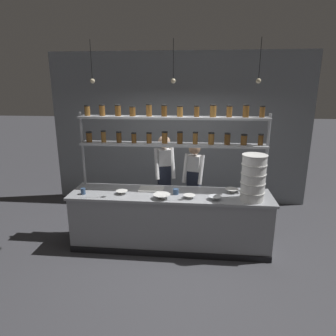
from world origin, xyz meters
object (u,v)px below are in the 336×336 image
object	(u,v)px
cutting_board	(151,189)
prep_bowl_far_left	(162,196)
prep_bowl_center_back	(215,198)
prep_bowl_near_right	(232,191)
prep_bowl_near_left	(122,192)
container_stack	(253,178)
chef_center	(194,181)
serving_cup_by_board	(83,191)
chef_left	(164,175)
serving_cup_front	(176,192)
prep_bowl_center_front	(189,197)
spice_shelf_unit	(172,133)

from	to	relation	value
cutting_board	prep_bowl_far_left	xyz separation A→B (m)	(0.22, -0.37, 0.02)
prep_bowl_center_back	prep_bowl_near_right	distance (m)	0.45
cutting_board	prep_bowl_near_left	xyz separation A→B (m)	(-0.44, -0.22, 0.01)
container_stack	prep_bowl_center_back	world-z (taller)	container_stack
container_stack	prep_bowl_center_back	distance (m)	0.64
chef_center	serving_cup_by_board	xyz separation A→B (m)	(-1.73, -0.85, 0.05)
chef_left	chef_center	size ratio (longest dim) A/B	1.07
chef_left	serving_cup_front	xyz separation A→B (m)	(0.27, -0.73, -0.04)
container_stack	prep_bowl_center_front	size ratio (longest dim) A/B	3.78
container_stack	prep_bowl_near_left	size ratio (longest dim) A/B	3.71
chef_center	prep_bowl_center_front	size ratio (longest dim) A/B	8.71
prep_bowl_near_right	chef_left	bearing A→B (deg)	154.20
chef_center	container_stack	size ratio (longest dim) A/B	2.31
prep_bowl_center_front	prep_bowl_near_right	xyz separation A→B (m)	(0.67, 0.32, 0.00)
spice_shelf_unit	chef_center	distance (m)	1.05
spice_shelf_unit	serving_cup_by_board	xyz separation A→B (m)	(-1.37, -0.50, -0.87)
chef_center	prep_bowl_far_left	size ratio (longest dim) A/B	6.15
cutting_board	serving_cup_front	bearing A→B (deg)	-20.47
cutting_board	prep_bowl_near_left	bearing A→B (deg)	-152.74
spice_shelf_unit	prep_bowl_near_left	xyz separation A→B (m)	(-0.77, -0.42, -0.90)
prep_bowl_near_left	prep_bowl_near_right	xyz separation A→B (m)	(1.74, 0.24, 0.00)
container_stack	prep_bowl_far_left	size ratio (longest dim) A/B	2.67
prep_bowl_near_left	cutting_board	bearing A→B (deg)	27.26
prep_bowl_center_back	serving_cup_by_board	xyz separation A→B (m)	(-2.06, 0.03, 0.02)
prep_bowl_near_right	serving_cup_front	bearing A→B (deg)	-169.20
cutting_board	prep_bowl_center_front	world-z (taller)	prep_bowl_center_front
spice_shelf_unit	chef_center	size ratio (longest dim) A/B	1.91
prep_bowl_far_left	serving_cup_by_board	size ratio (longest dim) A/B	2.69
serving_cup_front	serving_cup_by_board	world-z (taller)	serving_cup_by_board
prep_bowl_center_back	serving_cup_front	world-z (taller)	serving_cup_front
chef_left	chef_center	world-z (taller)	chef_left
chef_left	prep_bowl_center_front	world-z (taller)	chef_left
container_stack	prep_bowl_center_front	xyz separation A→B (m)	(-0.93, -0.01, -0.33)
prep_bowl_near_right	serving_cup_by_board	world-z (taller)	serving_cup_by_board
spice_shelf_unit	chef_left	bearing A→B (deg)	115.71
container_stack	prep_bowl_center_back	xyz separation A→B (m)	(-0.55, -0.04, -0.32)
prep_bowl_near_right	cutting_board	bearing A→B (deg)	-179.37
prep_bowl_center_front	prep_bowl_near_right	distance (m)	0.74
prep_bowl_near_left	chef_left	bearing A→B (deg)	53.66
prep_bowl_far_left	serving_cup_front	bearing A→B (deg)	47.18
container_stack	prep_bowl_center_front	bearing A→B (deg)	-179.23
prep_bowl_far_left	serving_cup_front	distance (m)	0.29
chef_left	prep_bowl_far_left	bearing A→B (deg)	-102.60
prep_bowl_near_left	prep_bowl_center_back	world-z (taller)	prep_bowl_center_back
serving_cup_front	chef_center	bearing A→B (deg)	68.91
chef_center	container_stack	world-z (taller)	container_stack
prep_bowl_center_back	spice_shelf_unit	bearing A→B (deg)	142.45
chef_left	prep_bowl_near_left	distance (m)	0.99
serving_cup_by_board	container_stack	bearing A→B (deg)	0.16
spice_shelf_unit	prep_bowl_near_right	xyz separation A→B (m)	(0.97, -0.19, -0.89)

